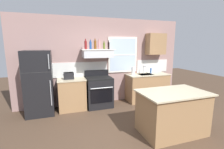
% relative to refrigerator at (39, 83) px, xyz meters
% --- Properties ---
extents(ground_plane, '(16.00, 16.00, 0.00)m').
position_rel_refrigerator_xyz_m(ground_plane, '(1.90, -1.84, -0.86)').
color(ground_plane, '#4C3828').
extents(back_wall, '(5.40, 0.11, 2.70)m').
position_rel_refrigerator_xyz_m(back_wall, '(1.93, 0.39, 0.49)').
color(back_wall, gray).
rests_on(back_wall, ground_plane).
extents(refrigerator, '(0.70, 0.72, 1.73)m').
position_rel_refrigerator_xyz_m(refrigerator, '(0.00, 0.00, 0.00)').
color(refrigerator, black).
rests_on(refrigerator, ground_plane).
extents(counter_left_of_stove, '(0.79, 0.63, 0.91)m').
position_rel_refrigerator_xyz_m(counter_left_of_stove, '(0.85, 0.06, -0.41)').
color(counter_left_of_stove, '#9E754C').
rests_on(counter_left_of_stove, ground_plane).
extents(toaster, '(0.30, 0.20, 0.19)m').
position_rel_refrigerator_xyz_m(toaster, '(0.78, 0.05, 0.14)').
color(toaster, black).
rests_on(toaster, counter_left_of_stove).
extents(stove_range, '(0.76, 0.69, 1.09)m').
position_rel_refrigerator_xyz_m(stove_range, '(1.65, 0.02, -0.40)').
color(stove_range, black).
rests_on(stove_range, ground_plane).
extents(range_hood_shelf, '(0.96, 0.52, 0.24)m').
position_rel_refrigerator_xyz_m(range_hood_shelf, '(1.65, 0.12, 0.76)').
color(range_hood_shelf, silver).
extents(bottle_red_label_wine, '(0.07, 0.07, 0.30)m').
position_rel_refrigerator_xyz_m(bottle_red_label_wine, '(1.30, 0.12, 1.01)').
color(bottle_red_label_wine, maroon).
rests_on(bottle_red_label_wine, range_hood_shelf).
extents(bottle_blue_liqueur, '(0.07, 0.07, 0.28)m').
position_rel_refrigerator_xyz_m(bottle_blue_liqueur, '(1.44, 0.11, 1.00)').
color(bottle_blue_liqueur, '#1E478C').
rests_on(bottle_blue_liqueur, range_hood_shelf).
extents(bottle_amber_wine, '(0.07, 0.07, 0.31)m').
position_rel_refrigerator_xyz_m(bottle_amber_wine, '(1.59, 0.15, 1.01)').
color(bottle_amber_wine, brown).
rests_on(bottle_amber_wine, range_hood_shelf).
extents(bottle_rose_pink, '(0.07, 0.07, 0.30)m').
position_rel_refrigerator_xyz_m(bottle_rose_pink, '(1.72, 0.18, 1.01)').
color(bottle_rose_pink, '#C67F84').
rests_on(bottle_rose_pink, range_hood_shelf).
extents(bottle_olive_oil_square, '(0.06, 0.06, 0.24)m').
position_rel_refrigerator_xyz_m(bottle_olive_oil_square, '(1.86, 0.17, 0.98)').
color(bottle_olive_oil_square, '#4C601E').
rests_on(bottle_olive_oil_square, range_hood_shelf).
extents(bottle_balsamic_dark, '(0.06, 0.06, 0.25)m').
position_rel_refrigerator_xyz_m(bottle_balsamic_dark, '(1.99, 0.10, 0.99)').
color(bottle_balsamic_dark, black).
rests_on(bottle_balsamic_dark, range_hood_shelf).
extents(counter_right_with_sink, '(1.43, 0.63, 0.91)m').
position_rel_refrigerator_xyz_m(counter_right_with_sink, '(3.35, 0.06, -0.41)').
color(counter_right_with_sink, '#9E754C').
rests_on(counter_right_with_sink, ground_plane).
extents(sink_faucet, '(0.03, 0.17, 0.28)m').
position_rel_refrigerator_xyz_m(sink_faucet, '(3.25, 0.16, 0.22)').
color(sink_faucet, silver).
rests_on(sink_faucet, counter_right_with_sink).
extents(paper_towel_roll, '(0.11, 0.11, 0.27)m').
position_rel_refrigerator_xyz_m(paper_towel_roll, '(2.80, 0.06, 0.18)').
color(paper_towel_roll, white).
rests_on(paper_towel_roll, counter_right_with_sink).
extents(dish_soap_bottle, '(0.06, 0.06, 0.18)m').
position_rel_refrigerator_xyz_m(dish_soap_bottle, '(3.53, 0.16, 0.14)').
color(dish_soap_bottle, blue).
rests_on(dish_soap_bottle, counter_right_with_sink).
extents(kitchen_island, '(1.40, 0.90, 0.91)m').
position_rel_refrigerator_xyz_m(kitchen_island, '(2.76, -1.94, -0.41)').
color(kitchen_island, '#9E754C').
rests_on(kitchen_island, ground_plane).
extents(upper_cabinet_right, '(0.64, 0.32, 0.70)m').
position_rel_refrigerator_xyz_m(upper_cabinet_right, '(3.70, 0.20, 1.04)').
color(upper_cabinet_right, '#9E754C').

